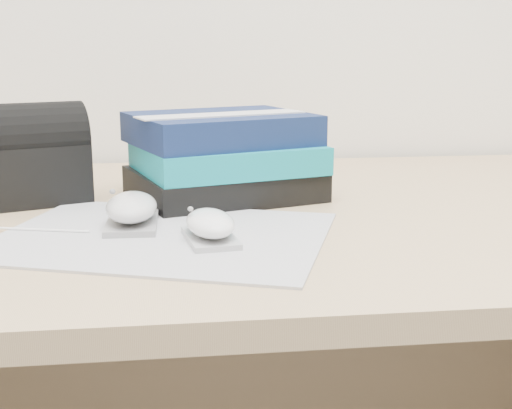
{
  "coord_description": "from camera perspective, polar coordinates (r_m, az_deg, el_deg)",
  "views": [
    {
      "loc": [
        -0.15,
        0.63,
        0.96
      ],
      "look_at": [
        -0.05,
        1.43,
        0.77
      ],
      "focal_mm": 50.0,
      "sensor_mm": 36.0,
      "label": 1
    }
  ],
  "objects": [
    {
      "name": "pouch",
      "position": [
        1.05,
        -17.5,
        3.83
      ],
      "size": [
        0.17,
        0.14,
        0.14
      ],
      "color": "black",
      "rests_on": "desk"
    },
    {
      "name": "desk",
      "position": [
        1.12,
        1.14,
        -11.23
      ],
      "size": [
        1.6,
        0.8,
        0.73
      ],
      "color": "tan",
      "rests_on": "ground"
    },
    {
      "name": "mouse_rear",
      "position": [
        0.88,
        -9.93,
        -0.42
      ],
      "size": [
        0.06,
        0.11,
        0.05
      ],
      "color": "gray",
      "rests_on": "mousepad"
    },
    {
      "name": "book_stack",
      "position": [
        1.04,
        -2.6,
        3.86
      ],
      "size": [
        0.3,
        0.27,
        0.12
      ],
      "color": "black",
      "rests_on": "desk"
    },
    {
      "name": "mousepad",
      "position": [
        0.84,
        -7.52,
        -2.5
      ],
      "size": [
        0.45,
        0.4,
        0.0
      ],
      "primitive_type": "cube",
      "rotation": [
        0.0,
        0.0,
        -0.34
      ],
      "color": "#93939B",
      "rests_on": "desk"
    },
    {
      "name": "mouse_front",
      "position": [
        0.81,
        -3.68,
        -1.7
      ],
      "size": [
        0.07,
        0.1,
        0.04
      ],
      "color": "#AAAAAC",
      "rests_on": "mousepad"
    }
  ]
}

